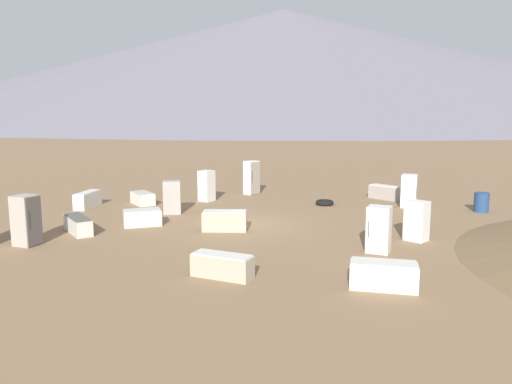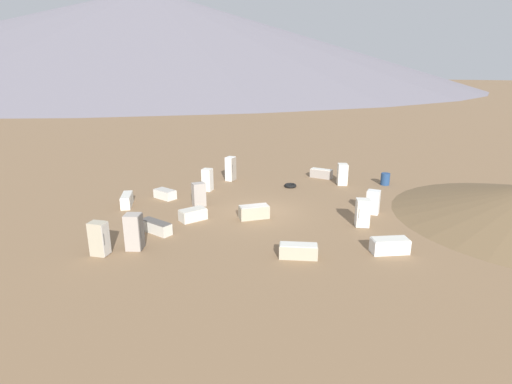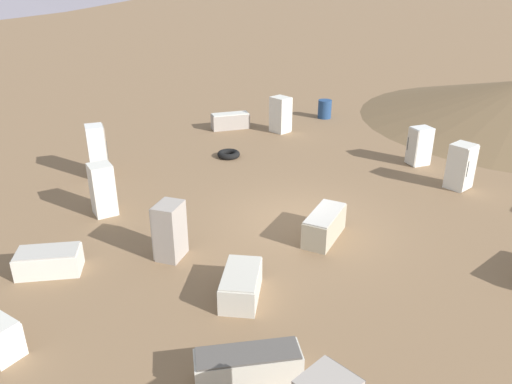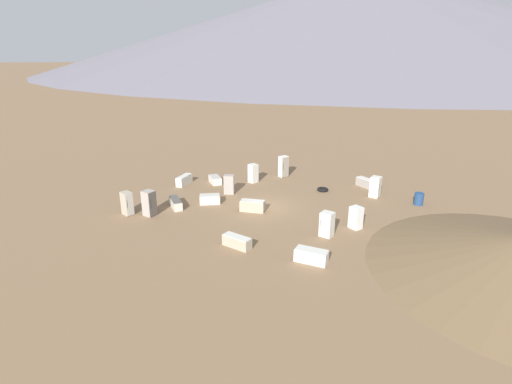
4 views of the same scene
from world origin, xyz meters
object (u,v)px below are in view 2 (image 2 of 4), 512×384
Objects in this scene: discarded_fridge_1 at (193,215)px; discarded_fridge_9 at (363,213)px; discarded_fridge_6 at (298,251)px; discarded_fridge_10 at (390,246)px; discarded_fridge_13 at (231,169)px; discarded_fridge_14 at (165,194)px; discarded_fridge_0 at (254,212)px; discarded_fridge_8 at (199,194)px; discarded_fridge_4 at (134,232)px; rusty_barrel at (385,179)px; discarded_fridge_2 at (373,202)px; discarded_fridge_7 at (127,200)px; discarded_fridge_3 at (156,227)px; discarded_fridge_5 at (208,180)px; scrap_tire at (290,186)px; discarded_fridge_12 at (342,174)px; discarded_fridge_11 at (321,173)px; discarded_fridge_15 at (99,239)px.

discarded_fridge_1 is 9.42m from discarded_fridge_9.
discarded_fridge_10 reaches higher than discarded_fridge_6.
discarded_fridge_13 is 1.16× the size of discarded_fridge_14.
discarded_fridge_0 is 4.17m from discarded_fridge_8.
discarded_fridge_8 is at bearing 163.68° from discarded_fridge_4.
discarded_fridge_14 is at bearing -31.09° from rusty_barrel.
discarded_fridge_2 reaches higher than discarded_fridge_7.
discarded_fridge_3 is (5.19, -1.97, -0.08)m from discarded_fridge_0.
discarded_fridge_7 is at bearing -27.63° from rusty_barrel.
discarded_fridge_6 is at bearing -47.54° from discarded_fridge_5.
discarded_fridge_2 is 13.60m from discarded_fridge_4.
discarded_fridge_8 is 7.48m from scrap_tire.
discarded_fridge_12 is at bearing 1.31° from discarded_fridge_8.
discarded_fridge_3 is at bearing 128.71° from discarded_fridge_2.
discarded_fridge_1 is at bearing 15.24° from discarded_fridge_13.
discarded_fridge_10 is 11.72m from scrap_tire.
discarded_fridge_7 is 15.04m from discarded_fridge_11.
discarded_fridge_9 is 9.24m from rusty_barrel.
discarded_fridge_10 is 14.89m from discarded_fridge_14.
scrap_tire is (-4.90, -10.64, -0.24)m from discarded_fridge_10.
discarded_fridge_1 is 1.75× the size of scrap_tire.
discarded_fridge_6 is (-0.70, 7.29, 0.00)m from discarded_fridge_1.
rusty_barrel is (-13.76, 8.30, 0.14)m from discarded_fridge_14.
discarded_fridge_10 is (-1.50, 7.66, -0.03)m from discarded_fridge_0.
discarded_fridge_15 is (12.85, 6.13, -0.13)m from discarded_fridge_13.
discarded_fridge_15 is at bearing 136.88° from discarded_fridge_2.
discarded_fridge_3 is at bearing 10.19° from discarded_fridge_9.
discarded_fridge_0 is 5.50m from discarded_fridge_6.
discarded_fridge_5 is 14.10m from discarded_fridge_10.
discarded_fridge_13 is 6.23m from discarded_fridge_14.
discarded_fridge_12 is at bearing 25.20° from discarded_fridge_5.
discarded_fridge_4 is 1.96× the size of rusty_barrel.
discarded_fridge_4 is 13.16m from discarded_fridge_13.
discarded_fridge_2 reaches higher than discarded_fridge_1.
discarded_fridge_12 reaches higher than discarded_fridge_2.
discarded_fridge_12 is at bearing 9.05° from discarded_fridge_7.
discarded_fridge_3 is 7.76m from discarded_fridge_6.
discarded_fridge_13 reaches higher than discarded_fridge_5.
discarded_fridge_15 reaches higher than discarded_fridge_5.
discarded_fridge_7 is (-2.63, -6.29, -0.49)m from discarded_fridge_4.
discarded_fridge_15 is (1.47, -0.49, -0.07)m from discarded_fridge_4.
discarded_fridge_6 reaches higher than scrap_tire.
scrap_tire is (-0.70, -7.18, -0.60)m from discarded_fridge_2.
discarded_fridge_12 is 18.19m from discarded_fridge_15.
discarded_fridge_2 reaches higher than rusty_barrel.
discarded_fridge_15 is at bearing 6.40° from scrap_tire.
discarded_fridge_2 is 8.59m from discarded_fridge_11.
discarded_fridge_15 is at bearing -93.43° from discarded_fridge_5.
discarded_fridge_6 is 0.91× the size of discarded_fridge_13.
discarded_fridge_12 is (-8.30, 5.60, 0.00)m from discarded_fridge_5.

